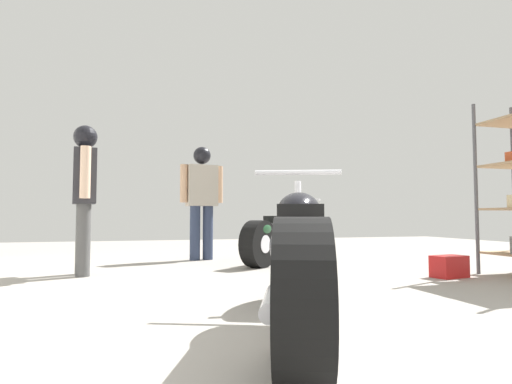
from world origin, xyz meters
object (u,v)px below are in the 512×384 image
Objects in this scene: motorcycle_black_naked at (282,236)px; mechanic_in_blue at (84,185)px; mechanic_with_helmet at (202,192)px; red_toolbox at (449,266)px; motorcycle_maroon_cruiser at (299,259)px.

mechanic_in_blue is (-2.54, -0.60, 0.62)m from motorcycle_black_naked.
mechanic_in_blue is 1.99m from mechanic_with_helmet.
mechanic_with_helmet reaches higher than motorcycle_black_naked.
mechanic_in_blue is at bearing 162.30° from red_toolbox.
motorcycle_maroon_cruiser is 1.20× the size of mechanic_with_helmet.
motorcycle_maroon_cruiser is 1.28× the size of motorcycle_black_naked.
mechanic_with_helmet is at bearing 89.55° from motorcycle_maroon_cruiser.
motorcycle_black_naked is 0.94× the size of mechanic_with_helmet.
motorcycle_black_naked is 1.42m from mechanic_with_helmet.
red_toolbox is (1.25, -1.81, -0.26)m from motorcycle_black_naked.
mechanic_with_helmet is at bearing 145.79° from motorcycle_black_naked.
motorcycle_black_naked is 0.96× the size of mechanic_in_blue.
motorcycle_maroon_cruiser is 2.83m from red_toolbox.
red_toolbox is at bearing -17.70° from mechanic_in_blue.
motorcycle_black_naked is 2.21m from red_toolbox.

